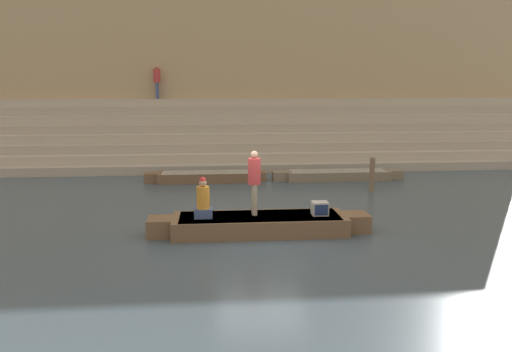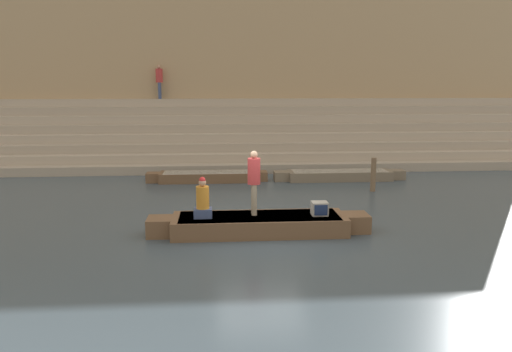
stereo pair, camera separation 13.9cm
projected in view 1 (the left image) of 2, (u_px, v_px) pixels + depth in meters
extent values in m
plane|color=#3D4C56|center=(261.00, 232.00, 14.06)|extent=(120.00, 120.00, 0.00)
cube|color=tan|center=(239.00, 161.00, 25.44)|extent=(36.00, 5.35, 0.41)
cube|color=#B2A28D|center=(239.00, 152.00, 25.69)|extent=(36.00, 4.68, 0.41)
cube|color=tan|center=(238.00, 143.00, 25.94)|extent=(36.00, 4.01, 0.41)
cube|color=#B2A28D|center=(238.00, 135.00, 26.20)|extent=(36.00, 3.34, 0.41)
cube|color=tan|center=(238.00, 126.00, 26.45)|extent=(36.00, 2.67, 0.41)
cube|color=#B2A28D|center=(237.00, 118.00, 26.70)|extent=(36.00, 2.01, 0.41)
cube|color=tan|center=(237.00, 110.00, 26.95)|extent=(36.00, 1.34, 0.41)
cube|color=#B2A28D|center=(237.00, 102.00, 27.20)|extent=(36.00, 0.67, 0.41)
cube|color=tan|center=(236.00, 67.00, 27.76)|extent=(34.20, 1.20, 9.90)
cube|color=brown|center=(237.00, 152.00, 28.02)|extent=(34.20, 0.12, 0.60)
cube|color=brown|center=(260.00, 224.00, 13.90)|extent=(4.82, 1.42, 0.50)
cube|color=#2D2D2D|center=(260.00, 217.00, 13.86)|extent=(4.43, 1.32, 0.05)
cube|color=brown|center=(356.00, 222.00, 14.13)|extent=(0.67, 0.78, 0.50)
cube|color=brown|center=(160.00, 227.00, 13.67)|extent=(0.67, 0.78, 0.50)
cylinder|color=olive|center=(233.00, 212.00, 14.60)|extent=(2.39, 0.04, 0.04)
cylinder|color=gray|center=(254.00, 198.00, 14.03)|extent=(0.15, 0.15, 0.87)
cylinder|color=gray|center=(255.00, 200.00, 13.84)|extent=(0.15, 0.15, 0.87)
cylinder|color=#B23333|center=(254.00, 171.00, 13.79)|extent=(0.35, 0.35, 0.72)
sphere|color=tan|center=(254.00, 155.00, 13.70)|extent=(0.21, 0.21, 0.21)
cube|color=#3D4C75|center=(203.00, 213.00, 13.66)|extent=(0.49, 0.39, 0.25)
cylinder|color=orange|center=(203.00, 198.00, 13.57)|extent=(0.35, 0.35, 0.62)
sphere|color=tan|center=(203.00, 183.00, 13.50)|extent=(0.21, 0.21, 0.21)
sphere|color=red|center=(203.00, 180.00, 13.48)|extent=(0.18, 0.18, 0.18)
cube|color=#9E998E|center=(320.00, 208.00, 13.92)|extent=(0.45, 0.39, 0.38)
cube|color=navy|center=(321.00, 210.00, 13.72)|extent=(0.37, 0.02, 0.30)
cube|color=#756651|center=(338.00, 175.00, 21.51)|extent=(4.42, 1.13, 0.40)
cube|color=beige|center=(338.00, 171.00, 21.48)|extent=(4.07, 1.03, 0.05)
cube|color=#756651|center=(395.00, 174.00, 21.73)|extent=(0.62, 0.62, 0.40)
cube|color=#756651|center=(280.00, 176.00, 21.30)|extent=(0.62, 0.62, 0.40)
cube|color=brown|center=(206.00, 177.00, 21.16)|extent=(3.99, 1.13, 0.40)
cube|color=beige|center=(206.00, 173.00, 21.12)|extent=(3.67, 1.03, 0.05)
cube|color=brown|center=(259.00, 176.00, 21.35)|extent=(0.56, 0.62, 0.40)
cube|color=brown|center=(152.00, 178.00, 20.96)|extent=(0.56, 0.62, 0.40)
cylinder|color=brown|center=(372.00, 174.00, 19.21)|extent=(0.20, 0.20, 1.30)
cylinder|color=#3D4C75|center=(158.00, 91.00, 26.82)|extent=(0.16, 0.16, 0.87)
cylinder|color=#3D4C75|center=(157.00, 91.00, 26.62)|extent=(0.16, 0.16, 0.87)
cylinder|color=#B23333|center=(157.00, 76.00, 26.57)|extent=(0.37, 0.37, 0.72)
sphere|color=tan|center=(156.00, 67.00, 26.49)|extent=(0.21, 0.21, 0.21)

